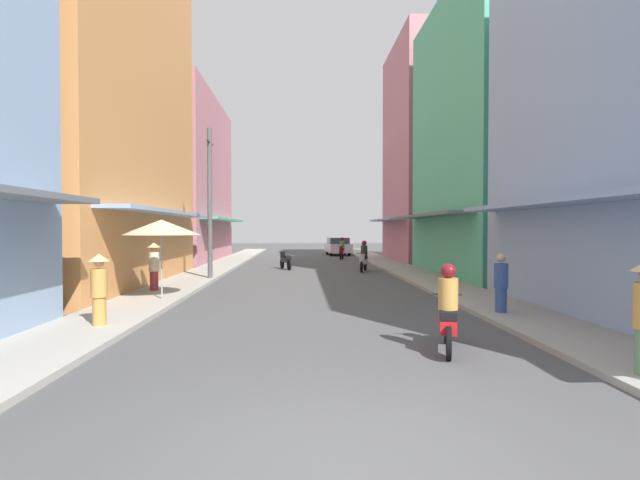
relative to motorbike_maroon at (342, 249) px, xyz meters
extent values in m
plane|color=#4C4C4F|center=(-2.57, -11.27, -0.70)|extent=(99.72, 99.72, 0.00)
cube|color=#ADA89E|center=(-7.54, -11.27, -0.64)|extent=(2.03, 53.33, 0.12)
cube|color=#9E9991|center=(2.39, -11.27, -0.64)|extent=(2.03, 53.33, 0.12)
cube|color=#D88C4C|center=(-11.55, -15.51, 8.29)|extent=(6.00, 12.81, 17.99)
cube|color=#8CA5CC|center=(-8.05, -15.51, 2.10)|extent=(1.10, 11.53, 0.12)
cube|color=#B7727F|center=(-11.55, -1.66, 4.74)|extent=(6.00, 13.26, 10.89)
cube|color=#4CB28C|center=(-8.05, -1.66, 2.10)|extent=(1.10, 11.94, 0.12)
cube|color=#8CA5CC|center=(2.90, -24.55, 2.10)|extent=(1.10, 11.48, 0.12)
cube|color=#4CB28C|center=(6.40, -12.47, 5.69)|extent=(6.00, 10.54, 12.79)
cube|color=slate|center=(2.90, -12.47, 2.10)|extent=(1.10, 9.49, 0.12)
cube|color=#B7727F|center=(6.40, -1.71, 6.67)|extent=(6.00, 8.99, 14.75)
cube|color=#8CA5CC|center=(2.90, -1.71, 2.10)|extent=(1.10, 8.09, 0.12)
cylinder|color=black|center=(-0.13, -0.64, -0.42)|extent=(0.19, 0.56, 0.56)
cylinder|color=black|center=(0.12, 0.58, -0.42)|extent=(0.19, 0.56, 0.56)
cube|color=maroon|center=(0.00, 0.02, -0.20)|extent=(0.48, 1.04, 0.24)
cube|color=black|center=(0.05, 0.22, 0.00)|extent=(0.39, 0.61, 0.14)
cylinder|color=maroon|center=(-0.11, -0.52, 0.00)|extent=(0.28, 0.28, 0.45)
cylinder|color=black|center=(-0.11, -0.52, 0.25)|extent=(0.54, 0.14, 0.03)
cylinder|color=#598C59|center=(0.04, 0.17, 0.35)|extent=(0.34, 0.34, 0.55)
sphere|color=maroon|center=(0.04, 0.17, 0.75)|extent=(0.26, 0.26, 0.26)
cylinder|color=black|center=(-0.19, -25.27, -0.42)|extent=(0.23, 0.56, 0.56)
cylinder|color=black|center=(-0.52, -26.48, -0.42)|extent=(0.23, 0.56, 0.56)
cube|color=red|center=(-0.37, -25.92, -0.20)|extent=(0.54, 1.04, 0.24)
cube|color=black|center=(-0.42, -26.12, 0.00)|extent=(0.42, 0.61, 0.14)
cylinder|color=red|center=(-0.22, -25.39, 0.00)|extent=(0.28, 0.28, 0.45)
cylinder|color=black|center=(-0.22, -25.39, 0.25)|extent=(0.54, 0.18, 0.03)
cylinder|color=#BF8C3F|center=(-0.41, -26.07, 0.35)|extent=(0.34, 0.34, 0.55)
sphere|color=maroon|center=(-0.41, -26.07, 0.75)|extent=(0.26, 0.26, 0.26)
cylinder|color=black|center=(0.08, -10.46, -0.42)|extent=(0.23, 0.56, 0.56)
cylinder|color=black|center=(0.43, -9.26, -0.42)|extent=(0.23, 0.56, 0.56)
cube|color=#B2B2B7|center=(0.27, -9.81, -0.20)|extent=(0.55, 1.04, 0.24)
cube|color=black|center=(0.33, -9.62, 0.00)|extent=(0.43, 0.62, 0.14)
cylinder|color=#B2B2B7|center=(0.12, -10.34, 0.00)|extent=(0.28, 0.28, 0.45)
cylinder|color=black|center=(0.12, -10.34, 0.25)|extent=(0.54, 0.18, 0.03)
cylinder|color=#262628|center=(0.31, -9.67, 0.35)|extent=(0.34, 0.34, 0.55)
sphere|color=maroon|center=(0.31, -9.67, 0.75)|extent=(0.26, 0.26, 0.26)
cylinder|color=black|center=(-3.98, -7.78, -0.42)|extent=(0.26, 0.55, 0.56)
cylinder|color=black|center=(-3.57, -8.96, -0.42)|extent=(0.26, 0.55, 0.56)
cube|color=black|center=(-3.76, -8.42, -0.20)|extent=(0.60, 1.04, 0.24)
cube|color=black|center=(-3.69, -8.61, 0.00)|extent=(0.45, 0.62, 0.14)
cylinder|color=black|center=(-3.94, -7.90, 0.00)|extent=(0.28, 0.28, 0.45)
cylinder|color=black|center=(-3.94, -7.90, 0.25)|extent=(0.53, 0.21, 0.03)
cube|color=silver|center=(0.15, 5.59, -0.10)|extent=(2.05, 4.22, 0.70)
cube|color=#333D47|center=(0.16, 5.44, 0.45)|extent=(1.75, 2.21, 0.60)
cylinder|color=black|center=(-0.68, 6.78, -0.38)|extent=(0.23, 0.65, 0.64)
cylinder|color=black|center=(0.81, 6.89, -0.38)|extent=(0.23, 0.65, 0.64)
cylinder|color=black|center=(-0.50, 4.28, -0.38)|extent=(0.23, 0.65, 0.64)
cylinder|color=black|center=(0.99, 4.39, -0.38)|extent=(0.23, 0.65, 0.64)
cylinder|color=#334C8C|center=(1.97, -22.68, -0.34)|extent=(0.28, 0.28, 0.72)
cylinder|color=#334C8C|center=(1.97, -22.68, 0.32)|extent=(0.34, 0.34, 0.61)
sphere|color=tan|center=(1.97, -22.68, 0.76)|extent=(0.22, 0.22, 0.22)
cylinder|color=#99333F|center=(-7.88, -18.03, -0.32)|extent=(0.28, 0.28, 0.76)
cylinder|color=beige|center=(-7.88, -18.03, 0.38)|extent=(0.34, 0.34, 0.64)
sphere|color=#9E7256|center=(-7.88, -18.03, 0.84)|extent=(0.22, 0.22, 0.22)
cone|color=#D1B77A|center=(-7.88, -18.03, 0.94)|extent=(0.44, 0.44, 0.16)
cylinder|color=#BF8C3F|center=(-7.28, -23.89, -0.34)|extent=(0.28, 0.28, 0.72)
cylinder|color=#BF8C3F|center=(-7.28, -23.89, 0.32)|extent=(0.34, 0.34, 0.61)
sphere|color=tan|center=(-7.28, -23.89, 0.77)|extent=(0.22, 0.22, 0.22)
cone|color=#D1B77A|center=(-7.28, -23.89, 0.87)|extent=(0.44, 0.44, 0.16)
cylinder|color=#99999E|center=(-7.07, -19.98, 0.43)|extent=(0.05, 0.05, 2.28)
cone|color=beige|center=(-7.07, -19.98, 1.52)|extent=(2.26, 2.26, 0.45)
cylinder|color=#4C4C4F|center=(-6.77, -13.97, 2.49)|extent=(0.20, 0.20, 6.39)
cylinder|color=#3F382D|center=(-6.77, -13.97, 5.09)|extent=(0.08, 1.20, 0.08)
camera|label=1|loc=(-2.99, -34.31, 1.48)|focal=27.01mm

